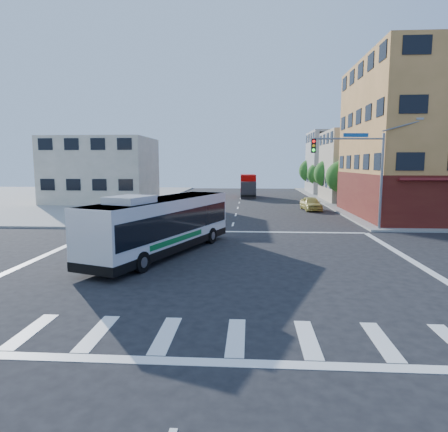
{
  "coord_description": "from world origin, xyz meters",
  "views": [
    {
      "loc": [
        1.37,
        -18.69,
        4.84
      ],
      "look_at": [
        -0.09,
        3.4,
        1.93
      ],
      "focal_mm": 32.0,
      "sensor_mm": 36.0,
      "label": 1
    }
  ],
  "objects": [
    {
      "name": "box_truck",
      "position": [
        1.05,
        39.29,
        1.58
      ],
      "size": [
        2.31,
        7.28,
        3.26
      ],
      "rotation": [
        0.0,
        0.0,
        0.02
      ],
      "color": "#232227",
      "rests_on": "ground"
    },
    {
      "name": "street_tree_b",
      "position": [
        11.9,
        35.92,
        3.75
      ],
      "size": [
        3.8,
        3.8,
        5.79
      ],
      "color": "#332012",
      "rests_on": "ground"
    },
    {
      "name": "street_tree_c",
      "position": [
        11.9,
        43.92,
        3.46
      ],
      "size": [
        3.4,
        3.4,
        5.29
      ],
      "color": "#332012",
      "rests_on": "ground"
    },
    {
      "name": "signal_mast_ne",
      "position": [
        9.08,
        10.62,
        4.98
      ],
      "size": [
        7.91,
        1.13,
        8.07
      ],
      "color": "slate",
      "rests_on": "ground"
    },
    {
      "name": "transit_bus",
      "position": [
        -3.28,
        2.13,
        1.63
      ],
      "size": [
        6.1,
        11.43,
        3.34
      ],
      "rotation": [
        0.0,
        0.0,
        -0.35
      ],
      "color": "black",
      "rests_on": "ground"
    },
    {
      "name": "building_east_far",
      "position": [
        16.98,
        47.98,
        5.01
      ],
      "size": [
        12.06,
        10.06,
        10.0
      ],
      "color": "gray",
      "rests_on": "ground"
    },
    {
      "name": "building_east_near",
      "position": [
        16.98,
        33.98,
        4.51
      ],
      "size": [
        12.06,
        10.06,
        9.0
      ],
      "color": "tan",
      "rests_on": "ground"
    },
    {
      "name": "ground",
      "position": [
        0.0,
        0.0,
        0.0
      ],
      "size": [
        120.0,
        120.0,
        0.0
      ],
      "primitive_type": "plane",
      "color": "black",
      "rests_on": "ground"
    },
    {
      "name": "street_tree_a",
      "position": [
        11.9,
        27.92,
        3.59
      ],
      "size": [
        3.6,
        3.6,
        5.53
      ],
      "color": "#332012",
      "rests_on": "ground"
    },
    {
      "name": "building_west",
      "position": [
        -17.02,
        29.98,
        4.01
      ],
      "size": [
        12.06,
        10.06,
        8.0
      ],
      "color": "beige",
      "rests_on": "ground"
    },
    {
      "name": "parked_car",
      "position": [
        7.71,
        23.26,
        0.72
      ],
      "size": [
        2.07,
        4.37,
        1.44
      ],
      "primitive_type": "imported",
      "rotation": [
        0.0,
        0.0,
        0.09
      ],
      "color": "#CBBE56",
      "rests_on": "ground"
    },
    {
      "name": "street_tree_d",
      "position": [
        11.9,
        51.92,
        3.88
      ],
      "size": [
        4.0,
        4.0,
        6.03
      ],
      "color": "#332012",
      "rests_on": "ground"
    }
  ]
}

